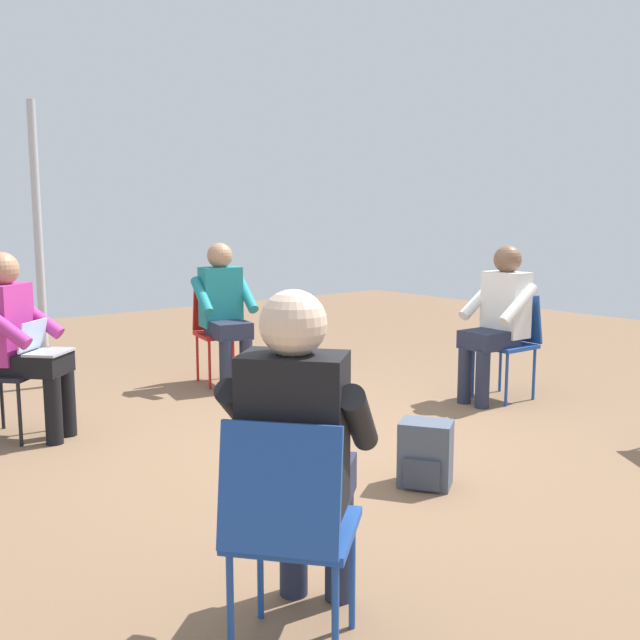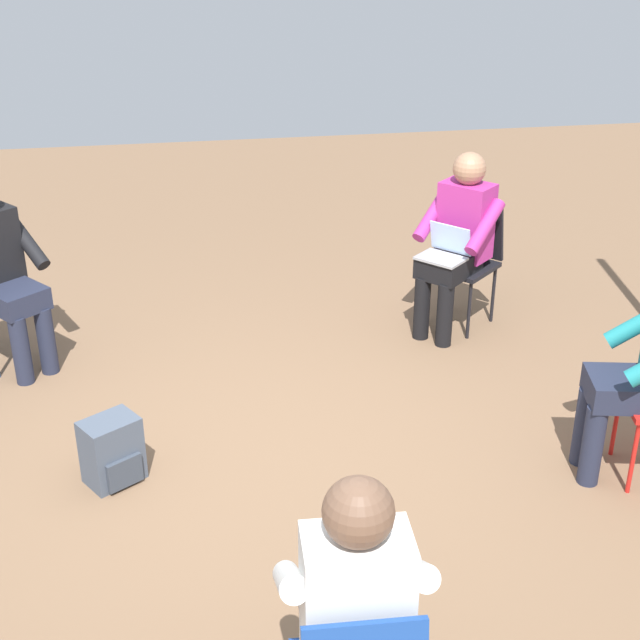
% 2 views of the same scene
% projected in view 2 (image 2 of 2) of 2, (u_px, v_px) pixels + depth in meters
% --- Properties ---
extents(ground_plane, '(14.00, 14.00, 0.00)m').
position_uv_depth(ground_plane, '(264.00, 472.00, 4.72)').
color(ground_plane, brown).
extents(chair_southeast, '(0.58, 0.59, 0.85)m').
position_uv_depth(chair_southeast, '(468.00, 255.00, 6.18)').
color(chair_southeast, black).
rests_on(chair_southeast, ground).
extents(person_with_laptop, '(0.63, 0.64, 1.24)m').
position_uv_depth(person_with_laptop, '(458.00, 235.00, 5.98)').
color(person_with_laptop, black).
rests_on(person_with_laptop, ground).
extents(person_in_white, '(0.53, 0.51, 1.24)m').
position_uv_depth(person_in_white, '(351.00, 602.00, 2.90)').
color(person_in_white, '#23283D').
rests_on(person_in_white, ground).
extents(backpack_near_laptop_user, '(0.32, 0.34, 0.36)m').
position_uv_depth(backpack_near_laptop_user, '(112.00, 454.00, 4.59)').
color(backpack_near_laptop_user, '#475160').
rests_on(backpack_near_laptop_user, ground).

